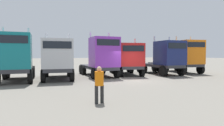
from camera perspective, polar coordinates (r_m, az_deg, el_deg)
name	(u,v)px	position (r m, az deg, el deg)	size (l,w,h in m)	color
ground	(133,80)	(16.39, 6.31, -5.16)	(200.00, 200.00, 0.00)	slate
semi_truck_teal	(15,57)	(16.69, -26.96, 1.53)	(2.95, 5.86, 4.39)	#333338
semi_truck_silver	(58,59)	(16.89, -15.94, 1.23)	(3.36, 6.18, 4.05)	#333338
semi_truck_purple	(102,57)	(18.30, -3.07, 1.73)	(2.80, 6.41, 4.37)	#333338
semi_truck_red	(128,59)	(19.86, 4.84, 1.19)	(3.83, 6.39, 3.90)	#333338
semi_truck_navy	(166,57)	(21.13, 15.73, 1.61)	(3.04, 6.45, 4.17)	#333338
semi_truck_orange	(186,57)	(23.88, 21.31, 1.81)	(3.71, 6.51, 4.38)	#333338
visitor_in_hivis	(99,82)	(8.63, -3.84, -5.70)	(0.45, 0.44, 1.67)	#272727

